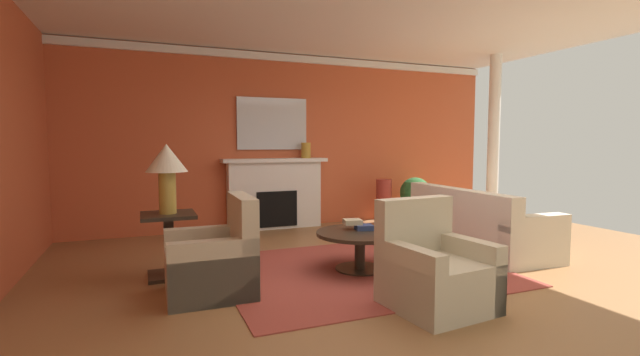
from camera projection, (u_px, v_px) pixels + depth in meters
name	position (u px, v px, depth m)	size (l,w,h in m)	color
ground_plane	(380.00, 272.00, 4.96)	(9.66, 9.66, 0.00)	olive
wall_fireplace	(292.00, 141.00, 7.75)	(8.03, 0.12, 3.00)	#C65633
ceiling_panel	(370.00, 5.00, 5.00)	(8.03, 6.79, 0.06)	white
crown_moulding	(293.00, 59.00, 7.57)	(8.03, 0.08, 0.12)	white
area_rug	(360.00, 270.00, 5.03)	(3.09, 2.54, 0.01)	#993D33
fireplace	(275.00, 195.00, 7.49)	(1.80, 0.35, 1.20)	white
mantel_mirror	(272.00, 124.00, 7.50)	(1.22, 0.04, 0.88)	silver
sofa	(477.00, 228.00, 6.00)	(0.99, 2.14, 0.85)	beige
armchair_near_window	(214.00, 263.00, 4.22)	(0.81, 0.81, 0.95)	#C1B293
armchair_facing_fireplace	(434.00, 273.00, 3.88)	(0.88, 0.88, 0.95)	#C1B293
coffee_table	(360.00, 241.00, 5.01)	(1.00, 1.00, 0.45)	#2D2319
side_table	(169.00, 241.00, 4.76)	(0.56, 0.56, 0.70)	#2D2319
table_lamp	(167.00, 165.00, 4.69)	(0.44, 0.44, 0.75)	#B28E38
vase_mantel_right	(306.00, 150.00, 7.59)	(0.16, 0.16, 0.27)	#B7892D
vase_tall_corner	(384.00, 201.00, 7.96)	(0.29, 0.29, 0.81)	#9E3328
book_red_cover	(364.00, 227.00, 5.10)	(0.20, 0.17, 0.06)	navy
book_art_folio	(353.00, 222.00, 5.12)	(0.20, 0.17, 0.06)	tan
potted_plant	(415.00, 196.00, 8.08)	(0.56, 0.56, 0.83)	#A8754C
column_white	(494.00, 141.00, 7.75)	(0.20, 0.20, 3.00)	white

